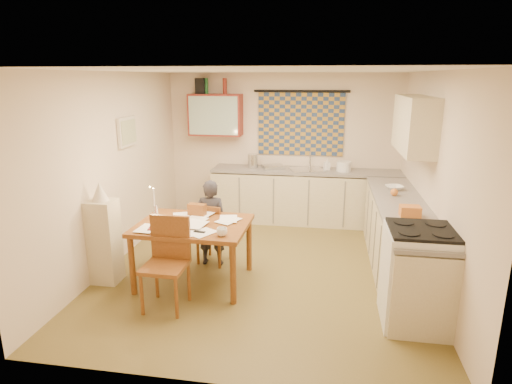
% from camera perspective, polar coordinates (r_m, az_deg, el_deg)
% --- Properties ---
extents(floor, '(4.00, 4.50, 0.02)m').
position_cam_1_polar(floor, '(5.73, 1.05, -10.13)').
color(floor, brown).
rests_on(floor, ground).
extents(ceiling, '(4.00, 4.50, 0.02)m').
position_cam_1_polar(ceiling, '(5.18, 1.19, 15.99)').
color(ceiling, white).
rests_on(ceiling, floor).
extents(wall_back, '(4.00, 0.02, 2.50)m').
position_cam_1_polar(wall_back, '(7.52, 3.62, 6.04)').
color(wall_back, beige).
rests_on(wall_back, floor).
extents(wall_front, '(4.00, 0.02, 2.50)m').
position_cam_1_polar(wall_front, '(3.19, -4.80, -6.69)').
color(wall_front, beige).
rests_on(wall_front, floor).
extents(wall_left, '(0.02, 4.50, 2.50)m').
position_cam_1_polar(wall_left, '(5.94, -18.48, 2.85)').
color(wall_left, beige).
rests_on(wall_left, floor).
extents(wall_right, '(0.02, 4.50, 2.50)m').
position_cam_1_polar(wall_right, '(5.41, 22.69, 1.32)').
color(wall_right, beige).
rests_on(wall_right, floor).
extents(window_blind, '(1.45, 0.03, 1.05)m').
position_cam_1_polar(window_blind, '(7.40, 5.98, 8.98)').
color(window_blind, navy).
rests_on(window_blind, wall_back).
extents(curtain_rod, '(1.60, 0.04, 0.04)m').
position_cam_1_polar(curtain_rod, '(7.34, 6.09, 13.23)').
color(curtain_rod, black).
rests_on(curtain_rod, wall_back).
extents(wall_cabinet, '(0.90, 0.34, 0.70)m').
position_cam_1_polar(wall_cabinet, '(7.48, -5.40, 10.21)').
color(wall_cabinet, maroon).
rests_on(wall_cabinet, wall_back).
extents(wall_cabinet_glass, '(0.84, 0.02, 0.64)m').
position_cam_1_polar(wall_cabinet_glass, '(7.31, -5.74, 10.09)').
color(wall_cabinet_glass, '#99B2A5').
rests_on(wall_cabinet_glass, wall_back).
extents(upper_cabinet_right, '(0.34, 1.30, 0.70)m').
position_cam_1_polar(upper_cabinet_right, '(5.81, 20.36, 8.44)').
color(upper_cabinet_right, '#C5B78E').
rests_on(upper_cabinet_right, wall_right).
extents(framed_print, '(0.04, 0.50, 0.40)m').
position_cam_1_polar(framed_print, '(6.20, -16.80, 7.71)').
color(framed_print, beige).
rests_on(framed_print, wall_left).
extents(print_canvas, '(0.01, 0.42, 0.32)m').
position_cam_1_polar(print_canvas, '(6.19, -16.59, 7.71)').
color(print_canvas, beige).
rests_on(print_canvas, wall_left).
extents(counter_back, '(3.30, 0.62, 0.92)m').
position_cam_1_polar(counter_back, '(7.35, 7.10, -0.63)').
color(counter_back, '#C5B78E').
rests_on(counter_back, floor).
extents(counter_right, '(0.62, 2.95, 0.92)m').
position_cam_1_polar(counter_right, '(5.66, 18.61, -6.19)').
color(counter_right, '#C5B78E').
rests_on(counter_right, floor).
extents(stove, '(0.65, 0.65, 1.01)m').
position_cam_1_polar(stove, '(4.64, 20.74, -10.49)').
color(stove, white).
rests_on(stove, floor).
extents(sink, '(0.66, 0.60, 0.10)m').
position_cam_1_polar(sink, '(7.25, 6.76, 2.65)').
color(sink, silver).
rests_on(sink, counter_back).
extents(tap, '(0.03, 0.03, 0.28)m').
position_cam_1_polar(tap, '(7.39, 7.23, 4.30)').
color(tap, silver).
rests_on(tap, counter_back).
extents(dish_rack, '(0.44, 0.41, 0.06)m').
position_cam_1_polar(dish_rack, '(7.28, 2.27, 3.37)').
color(dish_rack, silver).
rests_on(dish_rack, counter_back).
extents(kettle, '(0.23, 0.23, 0.24)m').
position_cam_1_polar(kettle, '(7.31, -0.40, 4.15)').
color(kettle, silver).
rests_on(kettle, counter_back).
extents(mixing_bowl, '(0.31, 0.31, 0.16)m').
position_cam_1_polar(mixing_bowl, '(7.22, 11.63, 3.38)').
color(mixing_bowl, white).
rests_on(mixing_bowl, counter_back).
extents(soap_bottle, '(0.15, 0.15, 0.19)m').
position_cam_1_polar(soap_bottle, '(7.26, 9.44, 3.68)').
color(soap_bottle, white).
rests_on(soap_bottle, counter_back).
extents(bowl, '(0.37, 0.37, 0.06)m').
position_cam_1_polar(bowl, '(6.21, 17.97, 0.56)').
color(bowl, white).
rests_on(bowl, counter_right).
extents(orange_bag, '(0.22, 0.16, 0.12)m').
position_cam_1_polar(orange_bag, '(5.08, 19.86, -2.42)').
color(orange_bag, '#C86F2B').
rests_on(orange_bag, counter_right).
extents(fruit_orange, '(0.10, 0.10, 0.10)m').
position_cam_1_polar(fruit_orange, '(5.88, 17.95, -0.02)').
color(fruit_orange, '#C86F2B').
rests_on(fruit_orange, counter_right).
extents(speaker, '(0.17, 0.21, 0.26)m').
position_cam_1_polar(speaker, '(7.52, -7.36, 13.84)').
color(speaker, black).
rests_on(speaker, wall_cabinet).
extents(bottle_green, '(0.08, 0.08, 0.26)m').
position_cam_1_polar(bottle_green, '(7.49, -6.66, 13.86)').
color(bottle_green, '#195926').
rests_on(bottle_green, wall_cabinet).
extents(bottle_brown, '(0.09, 0.09, 0.26)m').
position_cam_1_polar(bottle_brown, '(7.41, -4.18, 13.91)').
color(bottle_brown, maroon).
rests_on(bottle_brown, wall_cabinet).
extents(dining_table, '(1.32, 1.02, 0.75)m').
position_cam_1_polar(dining_table, '(5.27, -8.27, -7.98)').
color(dining_table, brown).
rests_on(dining_table, floor).
extents(chair_far, '(0.45, 0.45, 0.83)m').
position_cam_1_polar(chair_far, '(5.81, -5.67, -6.92)').
color(chair_far, brown).
rests_on(chair_far, floor).
extents(chair_near, '(0.46, 0.46, 0.99)m').
position_cam_1_polar(chair_near, '(4.80, -11.87, -11.49)').
color(chair_near, brown).
rests_on(chair_near, floor).
extents(person, '(0.44, 0.31, 1.16)m').
position_cam_1_polar(person, '(5.66, -6.00, -4.09)').
color(person, black).
rests_on(person, floor).
extents(shelf_stand, '(0.32, 0.30, 1.03)m').
position_cam_1_polar(shelf_stand, '(5.48, -19.54, -6.26)').
color(shelf_stand, '#C5B78E').
rests_on(shelf_stand, floor).
extents(lampshade, '(0.20, 0.20, 0.22)m').
position_cam_1_polar(lampshade, '(5.30, -20.13, 0.06)').
color(lampshade, beige).
rests_on(lampshade, shelf_stand).
extents(letter_rack, '(0.23, 0.13, 0.16)m').
position_cam_1_polar(letter_rack, '(5.36, -7.87, -2.41)').
color(letter_rack, brown).
rests_on(letter_rack, dining_table).
extents(mug, '(0.18, 0.18, 0.09)m').
position_cam_1_polar(mug, '(4.69, -4.56, -5.32)').
color(mug, white).
rests_on(mug, dining_table).
extents(magazine, '(0.30, 0.35, 0.03)m').
position_cam_1_polar(magazine, '(5.09, -13.95, -4.48)').
color(magazine, maroon).
rests_on(magazine, dining_table).
extents(book, '(0.28, 0.33, 0.02)m').
position_cam_1_polar(book, '(5.20, -12.83, -4.01)').
color(book, '#C86F2B').
rests_on(book, dining_table).
extents(orange_box, '(0.12, 0.09, 0.04)m').
position_cam_1_polar(orange_box, '(4.98, -12.64, -4.74)').
color(orange_box, '#C86F2B').
rests_on(orange_box, dining_table).
extents(eyeglasses, '(0.13, 0.06, 0.02)m').
position_cam_1_polar(eyeglasses, '(4.82, -7.54, -5.32)').
color(eyeglasses, black).
rests_on(eyeglasses, dining_table).
extents(candle_holder, '(0.08, 0.08, 0.18)m').
position_cam_1_polar(candle_holder, '(5.35, -13.21, -2.60)').
color(candle_holder, silver).
rests_on(candle_holder, dining_table).
extents(candle, '(0.03, 0.03, 0.22)m').
position_cam_1_polar(candle, '(5.25, -13.49, -0.68)').
color(candle, white).
rests_on(candle, dining_table).
extents(candle_flame, '(0.02, 0.02, 0.02)m').
position_cam_1_polar(candle_flame, '(5.24, -13.97, 0.64)').
color(candle_flame, '#FFCC66').
rests_on(candle_flame, dining_table).
extents(papers, '(1.12, 0.93, 0.02)m').
position_cam_1_polar(papers, '(5.15, -8.74, -3.96)').
color(papers, white).
rests_on(papers, dining_table).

